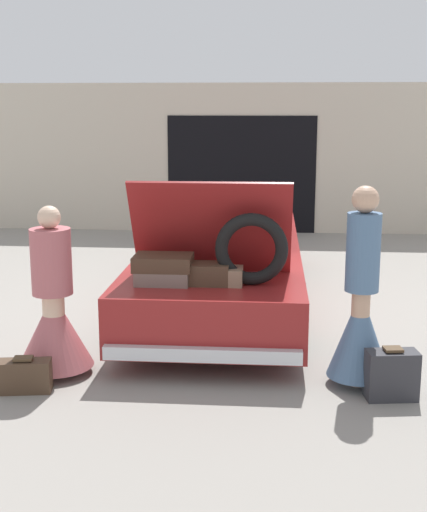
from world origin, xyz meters
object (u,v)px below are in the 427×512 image
at_px(car, 223,259).
at_px(suitcase_beside_right_person, 392,375).
at_px(person_left, 54,316).
at_px(person_right, 360,315).
at_px(suitcase_beside_left_person, 24,376).

relative_size(car, suitcase_beside_right_person, 11.83).
relative_size(person_left, suitcase_beside_right_person, 3.44).
bearing_deg(person_right, suitcase_beside_left_person, 107.75).
xyz_separation_m(person_right, suitcase_beside_left_person, (-2.86, -0.40, -0.49)).
distance_m(person_left, person_right, 2.72).
height_order(car, person_right, person_right).
relative_size(person_left, person_right, 0.88).
bearing_deg(suitcase_beside_left_person, car, 62.74).
distance_m(car, suitcase_beside_left_person, 3.30).
bearing_deg(person_right, car, 38.21).
bearing_deg(suitcase_beside_right_person, person_left, 173.43).
height_order(person_left, suitcase_beside_left_person, person_left).
height_order(person_left, suitcase_beside_right_person, person_left).
xyz_separation_m(person_right, suitcase_beside_right_person, (0.24, -0.29, -0.42)).
bearing_deg(person_right, person_left, 98.74).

